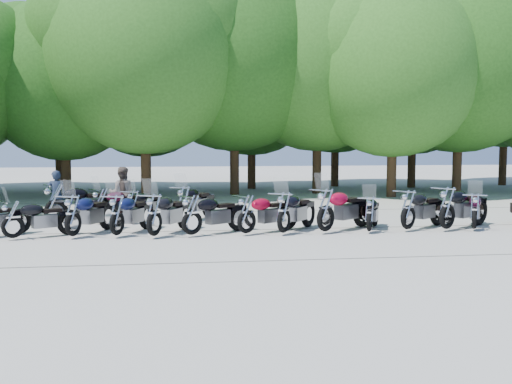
{
  "coord_description": "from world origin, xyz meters",
  "views": [
    {
      "loc": [
        -2.32,
        -15.51,
        2.57
      ],
      "look_at": [
        0.0,
        1.5,
        1.1
      ],
      "focal_mm": 42.0,
      "sensor_mm": 36.0,
      "label": 1
    }
  ],
  "objects": [
    {
      "name": "motorcycle_8",
      "position": [
        1.81,
        0.5,
        0.71
      ],
      "size": [
        2.45,
        2.18,
        1.43
      ],
      "primitive_type": null,
      "rotation": [
        0.0,
        0.0,
        2.25
      ],
      "color": "#9E0526",
      "rests_on": "ground"
    },
    {
      "name": "motorcycle_17",
      "position": [
        -2.05,
        3.12,
        0.66
      ],
      "size": [
        1.79,
        2.39,
        1.33
      ],
      "primitive_type": null,
      "rotation": [
        0.0,
        0.0,
        2.62
      ],
      "color": "black",
      "rests_on": "ground"
    },
    {
      "name": "motorcycle_11",
      "position": [
        5.34,
        0.47,
        0.72
      ],
      "size": [
        2.54,
        2.08,
        1.44
      ],
      "primitive_type": null,
      "rotation": [
        0.0,
        0.0,
        2.17
      ],
      "color": "black",
      "rests_on": "ground"
    },
    {
      "name": "tree_11",
      "position": [
        -3.76,
        16.43,
        5.49
      ],
      "size": [
        7.56,
        7.56,
        9.28
      ],
      "color": "#3A2614",
      "rests_on": "ground"
    },
    {
      "name": "motorcycle_12",
      "position": [
        6.15,
        0.44,
        0.61
      ],
      "size": [
        1.61,
        2.21,
        1.22
      ],
      "primitive_type": null,
      "rotation": [
        0.0,
        0.0,
        2.64
      ],
      "color": "#370722",
      "rests_on": "ground"
    },
    {
      "name": "motorcycle_3",
      "position": [
        -3.85,
        0.61,
        0.65
      ],
      "size": [
        1.61,
        2.37,
        1.3
      ],
      "primitive_type": null,
      "rotation": [
        0.0,
        0.0,
        2.7
      ],
      "color": "#0D143B",
      "rests_on": "ground"
    },
    {
      "name": "tree_4",
      "position": [
        0.54,
        13.09,
        6.64
      ],
      "size": [
        9.13,
        9.13,
        11.2
      ],
      "color": "#3A2614",
      "rests_on": "ground"
    },
    {
      "name": "tree_2",
      "position": [
        -7.25,
        12.84,
        5.31
      ],
      "size": [
        7.31,
        7.31,
        8.97
      ],
      "color": "#3A2614",
      "rests_on": "ground"
    },
    {
      "name": "motorcycle_10",
      "position": [
        4.23,
        0.59,
        0.67
      ],
      "size": [
        2.33,
        2.01,
        1.34
      ],
      "primitive_type": null,
      "rotation": [
        0.0,
        0.0,
        2.22
      ],
      "color": "black",
      "rests_on": "ground"
    },
    {
      "name": "ground",
      "position": [
        0.0,
        0.0,
        0.0
      ],
      "size": [
        90.0,
        90.0,
        0.0
      ],
      "primitive_type": "plane",
      "color": "#9A978B",
      "rests_on": "ground"
    },
    {
      "name": "tree_5",
      "position": [
        4.61,
        13.2,
        6.57
      ],
      "size": [
        9.04,
        9.04,
        11.1
      ],
      "color": "#3A2614",
      "rests_on": "ground"
    },
    {
      "name": "tree_12",
      "position": [
        1.8,
        16.47,
        5.72
      ],
      "size": [
        7.88,
        7.88,
        9.67
      ],
      "color": "#3A2614",
      "rests_on": "ground"
    },
    {
      "name": "motorcycle_16",
      "position": [
        -3.59,
        3.24,
        0.59
      ],
      "size": [
        1.6,
        2.12,
        1.18
      ],
      "primitive_type": null,
      "rotation": [
        0.0,
        0.0,
        2.61
      ],
      "color": "black",
      "rests_on": "ground"
    },
    {
      "name": "motorcycle_7",
      "position": [
        0.62,
        0.44,
        0.67
      ],
      "size": [
        1.96,
        2.34,
        1.33
      ],
      "primitive_type": null,
      "rotation": [
        0.0,
        0.0,
        2.52
      ],
      "color": "black",
      "rests_on": "ground"
    },
    {
      "name": "rider_0",
      "position": [
        -6.04,
        4.01,
        0.82
      ],
      "size": [
        0.64,
        0.46,
        1.65
      ],
      "primitive_type": "imported",
      "rotation": [
        0.0,
        0.0,
        3.25
      ],
      "color": "#1B2538",
      "rests_on": "ground"
    },
    {
      "name": "motorcycle_1",
      "position": [
        -6.48,
        0.54,
        0.58
      ],
      "size": [
        2.1,
        1.55,
        1.16
      ],
      "primitive_type": null,
      "rotation": [
        0.0,
        0.0,
        2.08
      ],
      "color": "black",
      "rests_on": "ground"
    },
    {
      "name": "tree_15",
      "position": [
        16.61,
        17.02,
        7.03
      ],
      "size": [
        9.67,
        9.67,
        11.86
      ],
      "color": "#3A2614",
      "rests_on": "ground"
    },
    {
      "name": "tree_13",
      "position": [
        6.69,
        17.47,
        6.04
      ],
      "size": [
        8.31,
        8.31,
        10.2
      ],
      "color": "#3A2614",
      "rests_on": "ground"
    },
    {
      "name": "rider_1",
      "position": [
        -4.03,
        4.31,
        0.87
      ],
      "size": [
        0.85,
        0.66,
        1.73
      ],
      "primitive_type": "imported",
      "rotation": [
        0.0,
        0.0,
        3.15
      ],
      "color": "brown",
      "rests_on": "ground"
    },
    {
      "name": "motorcycle_14",
      "position": [
        -5.9,
        3.16,
        0.72
      ],
      "size": [
        2.63,
        1.74,
        1.44
      ],
      "primitive_type": null,
      "rotation": [
        0.0,
        0.0,
        1.99
      ],
      "color": "black",
      "rests_on": "ground"
    },
    {
      "name": "tree_10",
      "position": [
        -8.29,
        16.97,
        5.66
      ],
      "size": [
        7.78,
        7.78,
        9.55
      ],
      "color": "#3A2614",
      "rests_on": "ground"
    },
    {
      "name": "tree_7",
      "position": [
        11.2,
        11.78,
        6.39
      ],
      "size": [
        8.79,
        8.79,
        10.79
      ],
      "color": "#3A2614",
      "rests_on": "ground"
    },
    {
      "name": "tree_14",
      "position": [
        10.68,
        16.09,
        5.83
      ],
      "size": [
        8.02,
        8.02,
        9.84
      ],
      "color": "#3A2614",
      "rests_on": "ground"
    },
    {
      "name": "motorcycle_9",
      "position": [
        3.04,
        0.42,
        0.58
      ],
      "size": [
        1.43,
        2.13,
        1.16
      ],
      "primitive_type": null,
      "rotation": [
        0.0,
        0.0,
        2.71
      ],
      "color": "black",
      "rests_on": "ground"
    },
    {
      "name": "motorcycle_15",
      "position": [
        -4.57,
        3.31,
        0.63
      ],
      "size": [
        2.14,
        1.92,
        1.25
      ],
      "primitive_type": null,
      "rotation": [
        0.0,
        0.0,
        2.25
      ],
      "color": "#37071A",
      "rests_on": "ground"
    },
    {
      "name": "motorcycle_5",
      "position": [
        -1.87,
        0.43,
        0.64
      ],
      "size": [
        2.26,
        1.84,
        1.28
      ],
      "primitive_type": null,
      "rotation": [
        0.0,
        0.0,
        2.17
      ],
      "color": "black",
      "rests_on": "ground"
    },
    {
      "name": "motorcycle_2",
      "position": [
        -4.98,
        0.61,
        0.66
      ],
      "size": [
        1.64,
        2.4,
        1.31
      ],
      "primitive_type": null,
      "rotation": [
        0.0,
        0.0,
        2.7
      ],
      "color": "#0D133D",
      "rests_on": "ground"
    },
    {
      "name": "motorcycle_4",
      "position": [
        -2.87,
        0.36,
        0.67
      ],
      "size": [
        1.78,
        2.42,
        1.34
      ],
      "primitive_type": null,
      "rotation": [
        0.0,
        0.0,
        2.63
      ],
      "color": "black",
      "rests_on": "ground"
    },
    {
      "name": "tree_3",
      "position": [
        -3.57,
        11.24,
        6.32
      ],
      "size": [
        8.7,
        8.7,
        10.67
      ],
      "color": "#3A2614",
      "rests_on": "ground"
    },
    {
      "name": "motorcycle_6",
      "position": [
        -0.39,
        0.5,
        0.63
      ],
      "size": [
        2.21,
        1.82,
        1.26
      ],
      "primitive_type": null,
      "rotation": [
        0.0,
        0.0,
        2.18
      ],
      "color": "maroon",
      "rests_on": "ground"
    },
    {
      "name": "tree_6",
      "position": [
        7.55,
        10.82,
        5.81
      ],
      "size": [
        8.0,
        8.0,
        9.82
      ],
      "color": "#3A2614",
      "rests_on": "ground"
    }
  ]
}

